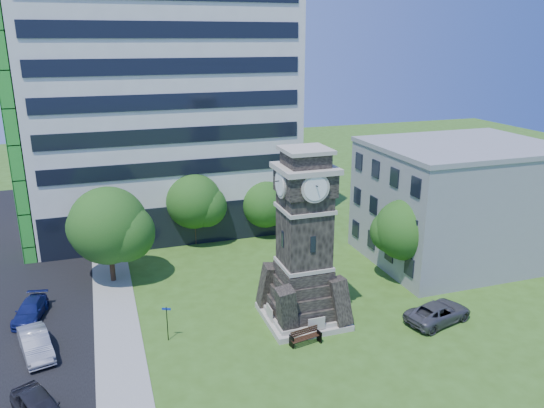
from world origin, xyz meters
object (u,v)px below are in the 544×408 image
object	(u,v)px
car_street_mid	(36,344)
car_east_lot	(438,312)
street_sign	(167,320)
clock_tower	(304,249)
car_street_north	(30,311)
park_bench	(305,336)

from	to	relation	value
car_street_mid	car_east_lot	bearing A→B (deg)	-23.99
street_sign	car_street_mid	bearing A→B (deg)	-162.71
clock_tower	street_sign	xyz separation A→B (m)	(-9.39, 0.19, -3.76)
car_street_mid	car_street_north	size ratio (longest dim) A/B	1.07
clock_tower	park_bench	xyz separation A→B (m)	(-1.06, -3.09, -4.72)
car_street_mid	car_east_lot	xyz separation A→B (m)	(26.21, -4.55, -0.04)
clock_tower	street_sign	distance (m)	10.12
car_street_north	street_sign	size ratio (longest dim) A/B	1.75
clock_tower	car_street_north	distance (m)	19.73
car_east_lot	clock_tower	bearing A→B (deg)	54.85
car_street_mid	street_sign	size ratio (longest dim) A/B	1.86
clock_tower	car_street_mid	size ratio (longest dim) A/B	2.71
car_street_mid	park_bench	size ratio (longest dim) A/B	2.21
clock_tower	car_street_mid	distance (m)	18.04
clock_tower	car_street_north	xyz separation A→B (m)	(-18.17, 6.13, -4.67)
park_bench	car_street_mid	bearing A→B (deg)	154.59
car_street_north	car_east_lot	bearing A→B (deg)	-8.33
clock_tower	street_sign	size ratio (longest dim) A/B	5.05
car_street_mid	car_east_lot	distance (m)	26.60
clock_tower	car_east_lot	size ratio (longest dim) A/B	2.42
car_street_north	park_bench	xyz separation A→B (m)	(17.10, -9.22, -0.06)
clock_tower	car_street_north	size ratio (longest dim) A/B	2.89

